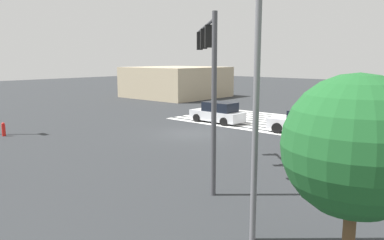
# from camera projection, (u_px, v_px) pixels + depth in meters

# --- Properties ---
(ground_plane) EXTENTS (137.88, 137.88, 0.00)m
(ground_plane) POSITION_uv_depth(u_px,v_px,m) (192.00, 134.00, 24.22)
(ground_plane) COLOR #2B2D30
(crosswalk_markings) EXTENTS (11.26, 8.20, 0.01)m
(crosswalk_markings) POSITION_uv_depth(u_px,v_px,m) (253.00, 120.00, 29.69)
(crosswalk_markings) COLOR silver
(crosswalk_markings) RESTS_ON ground_plane
(traffic_signal_mast) EXTENTS (4.30, 4.30, 6.35)m
(traffic_signal_mast) POSITION_uv_depth(u_px,v_px,m) (208.00, 61.00, 14.58)
(traffic_signal_mast) COLOR #47474C
(traffic_signal_mast) RESTS_ON ground_plane
(car_0) EXTENTS (4.24, 2.00, 1.57)m
(car_0) POSITION_uv_depth(u_px,v_px,m) (218.00, 113.00, 28.32)
(car_0) COLOR silver
(car_0) RESTS_ON ground_plane
(car_2) EXTENTS (4.23, 2.18, 1.52)m
(car_2) POSITION_uv_depth(u_px,v_px,m) (302.00, 123.00, 24.08)
(car_2) COLOR silver
(car_2) RESTS_ON ground_plane
(corner_building) EXTENTS (10.42, 10.42, 3.75)m
(corner_building) POSITION_uv_depth(u_px,v_px,m) (176.00, 82.00, 47.33)
(corner_building) COLOR tan
(corner_building) RESTS_ON ground_plane
(pedestrian) EXTENTS (0.41, 0.41, 1.79)m
(pedestrian) POSITION_uv_depth(u_px,v_px,m) (353.00, 116.00, 25.04)
(pedestrian) COLOR #232842
(pedestrian) RESTS_ON ground_plane
(street_light_pole_b) EXTENTS (0.80, 0.36, 7.86)m
(street_light_pole_b) POSITION_uv_depth(u_px,v_px,m) (257.00, 62.00, 9.25)
(street_light_pole_b) COLOR slate
(street_light_pole_b) RESTS_ON ground_plane
(tree_corner_b) EXTENTS (2.95, 2.95, 4.53)m
(tree_corner_b) POSITION_uv_depth(u_px,v_px,m) (355.00, 147.00, 7.49)
(tree_corner_b) COLOR brown
(tree_corner_b) RESTS_ON ground_plane
(fire_hydrant) EXTENTS (0.22, 0.22, 0.86)m
(fire_hydrant) POSITION_uv_depth(u_px,v_px,m) (4.00, 129.00, 23.38)
(fire_hydrant) COLOR red
(fire_hydrant) RESTS_ON ground_plane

